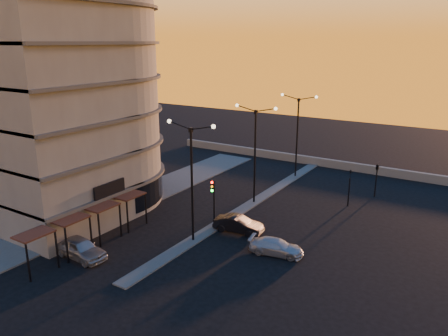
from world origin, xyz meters
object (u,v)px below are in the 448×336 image
traffic_light_main (213,196)px  car_sedan (238,224)px  streetlamp_mid (255,147)px  car_wagon (276,247)px  car_hatchback (80,248)px

traffic_light_main → car_sedan: (2.13, 0.50, -2.21)m
streetlamp_mid → traffic_light_main: 7.62m
streetlamp_mid → car_sedan: size_ratio=2.33×
car_sedan → car_wagon: bearing=-120.8°
traffic_light_main → car_wagon: 7.01m
car_sedan → streetlamp_mid: bearing=10.3°
traffic_light_main → car_sedan: bearing=13.3°
streetlamp_mid → car_hatchback: bearing=-107.7°
car_sedan → car_wagon: car_sedan is taller
car_sedan → car_hatchback: bearing=135.8°
car_hatchback → car_wagon: size_ratio=1.10×
traffic_light_main → car_hatchback: bearing=-119.2°
car_sedan → car_wagon: size_ratio=1.02×
car_wagon → car_sedan: bearing=55.4°
car_hatchback → car_wagon: car_hatchback is taller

